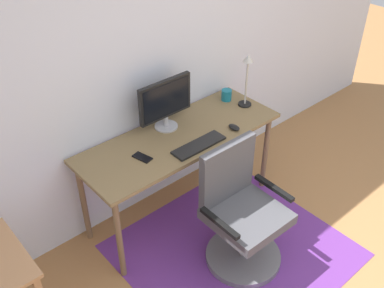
% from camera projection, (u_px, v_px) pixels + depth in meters
% --- Properties ---
extents(wall_back, '(6.00, 0.10, 2.60)m').
position_uv_depth(wall_back, '(155.00, 51.00, 3.33)').
color(wall_back, silver).
rests_on(wall_back, ground).
extents(area_rug, '(1.57, 1.48, 0.01)m').
position_uv_depth(area_rug, '(233.00, 250.00, 3.45)').
color(area_rug, '#673087').
rests_on(area_rug, ground).
extents(desk, '(1.62, 0.60, 0.77)m').
position_uv_depth(desk, '(180.00, 144.00, 3.42)').
color(desk, olive).
rests_on(desk, ground).
extents(monitor, '(0.46, 0.18, 0.40)m').
position_uv_depth(monitor, '(165.00, 101.00, 3.33)').
color(monitor, '#B2B2B7').
rests_on(monitor, desk).
extents(keyboard, '(0.43, 0.13, 0.02)m').
position_uv_depth(keyboard, '(199.00, 145.00, 3.25)').
color(keyboard, black).
rests_on(keyboard, desk).
extents(computer_mouse, '(0.06, 0.10, 0.03)m').
position_uv_depth(computer_mouse, '(234.00, 127.00, 3.43)').
color(computer_mouse, black).
rests_on(computer_mouse, desk).
extents(coffee_cup, '(0.09, 0.09, 0.09)m').
position_uv_depth(coffee_cup, '(227.00, 95.00, 3.78)').
color(coffee_cup, '#18738C').
rests_on(coffee_cup, desk).
extents(cell_phone, '(0.10, 0.15, 0.01)m').
position_uv_depth(cell_phone, '(142.00, 157.00, 3.14)').
color(cell_phone, black).
rests_on(cell_phone, desk).
extents(desk_lamp, '(0.11, 0.11, 0.45)m').
position_uv_depth(desk_lamp, '(247.00, 74.00, 3.57)').
color(desk_lamp, black).
rests_on(desk_lamp, desk).
extents(office_chair, '(0.58, 0.56, 0.94)m').
position_uv_depth(office_chair, '(241.00, 219.00, 3.20)').
color(office_chair, slate).
rests_on(office_chair, ground).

